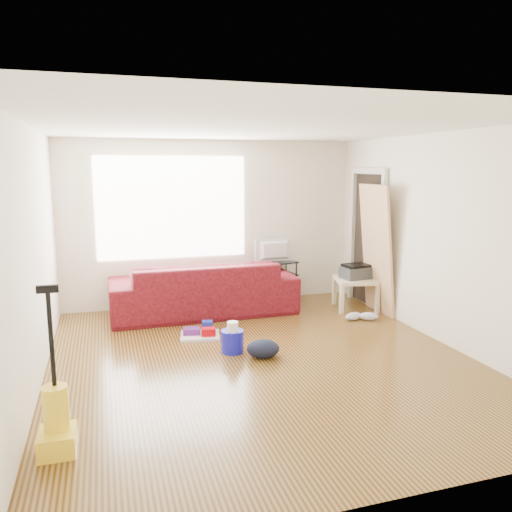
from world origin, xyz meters
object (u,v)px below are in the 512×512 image
object	(u,v)px
bucket	(232,352)
backpack	(263,357)
sofa	(204,313)
cleaning_tray	(201,333)
side_table	(355,283)
tv_stand	(275,281)
vacuum	(56,421)

from	to	relation	value
bucket	backpack	world-z (taller)	bucket
sofa	cleaning_tray	bearing A→B (deg)	76.78
sofa	backpack	distance (m)	1.92
cleaning_tray	backpack	size ratio (longest dim) A/B	1.47
sofa	side_table	world-z (taller)	side_table
side_table	backpack	xyz separation A→B (m)	(-1.91, -1.45, -0.39)
side_table	cleaning_tray	xyz separation A→B (m)	(-2.45, -0.57, -0.34)
tv_stand	side_table	world-z (taller)	tv_stand
side_table	vacuum	distance (m)	4.83
tv_stand	vacuum	distance (m)	4.56
tv_stand	bucket	size ratio (longest dim) A/B	2.73
side_table	bucket	size ratio (longest dim) A/B	2.70
tv_stand	side_table	bearing A→B (deg)	-45.63
tv_stand	side_table	distance (m)	1.24
sofa	backpack	size ratio (longest dim) A/B	7.17
tv_stand	bucket	xyz separation A→B (m)	(-1.18, -1.91, -0.33)
bucket	vacuum	size ratio (longest dim) A/B	0.20
sofa	vacuum	world-z (taller)	vacuum
side_table	vacuum	world-z (taller)	vacuum
sofa	backpack	xyz separation A→B (m)	(0.30, -1.90, 0.00)
backpack	sofa	bearing A→B (deg)	109.04
tv_stand	bucket	world-z (taller)	tv_stand
sofa	backpack	world-z (taller)	sofa
side_table	cleaning_tray	distance (m)	2.54
side_table	bucket	xyz separation A→B (m)	(-2.20, -1.19, -0.39)
sofa	bucket	bearing A→B (deg)	90.30
tv_stand	cleaning_tray	distance (m)	1.94
cleaning_tray	bucket	bearing A→B (deg)	-68.35
bucket	backpack	xyz separation A→B (m)	(0.29, -0.26, 0.00)
backpack	vacuum	xyz separation A→B (m)	(-2.04, -1.32, 0.23)
cleaning_tray	vacuum	bearing A→B (deg)	-124.32
sofa	tv_stand	distance (m)	1.27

